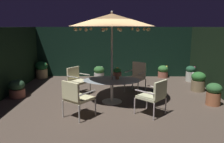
{
  "coord_description": "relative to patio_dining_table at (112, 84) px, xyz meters",
  "views": [
    {
      "loc": [
        0.06,
        -6.74,
        2.3
      ],
      "look_at": [
        -0.03,
        0.13,
        0.92
      ],
      "focal_mm": 35.98,
      "sensor_mm": 36.0,
      "label": 1
    }
  ],
  "objects": [
    {
      "name": "potted_plant_back_left",
      "position": [
        -0.62,
        3.19,
        -0.29
      ],
      "size": [
        0.47,
        0.47,
        0.56
      ],
      "color": "beige",
      "rests_on": "ground_plane"
    },
    {
      "name": "patio_chair_southeast",
      "position": [
        0.88,
        1.23,
        0.02
      ],
      "size": [
        0.8,
        0.8,
        1.04
      ],
      "color": "#BCB6AA",
      "rests_on": "ground_plane"
    },
    {
      "name": "patio_chair_northeast",
      "position": [
        -0.89,
        -1.22,
        -0.0
      ],
      "size": [
        0.86,
        0.86,
        0.98
      ],
      "color": "#B8B4AB",
      "rests_on": "ground_plane"
    },
    {
      "name": "patio_chair_north",
      "position": [
        -1.23,
        0.87,
        -0.04
      ],
      "size": [
        0.8,
        0.8,
        0.92
      ],
      "color": "#B7B2A4",
      "rests_on": "ground_plane"
    },
    {
      "name": "patio_umbrella",
      "position": [
        0.0,
        -0.0,
        1.9
      ],
      "size": [
        2.48,
        2.48,
        2.74
      ],
      "color": "#B6AFA5",
      "rests_on": "ground_plane"
    },
    {
      "name": "patio_dining_table",
      "position": [
        0.0,
        0.0,
        0.0
      ],
      "size": [
        1.75,
        1.18,
        0.72
      ],
      "color": "#BBB4AB",
      "rests_on": "ground_plane"
    },
    {
      "name": "potted_plant_left_far",
      "position": [
        -3.21,
        3.25,
        -0.18
      ],
      "size": [
        0.56,
        0.56,
        0.76
      ],
      "color": "tan",
      "rests_on": "ground_plane"
    },
    {
      "name": "patio_chair_east",
      "position": [
        1.1,
        -1.02,
        -0.02
      ],
      "size": [
        0.86,
        0.86,
        0.95
      ],
      "color": "#BBADAC",
      "rests_on": "ground_plane"
    },
    {
      "name": "hedge_backdrop_rear",
      "position": [
        0.03,
        3.79,
        0.56
      ],
      "size": [
        7.66,
        0.3,
        2.28
      ],
      "primitive_type": "cube",
      "color": "black",
      "rests_on": "ground_plane"
    },
    {
      "name": "potted_plant_right_far",
      "position": [
        3.02,
        -0.21,
        -0.22
      ],
      "size": [
        0.45,
        0.45,
        0.67
      ],
      "color": "#AB633E",
      "rests_on": "ground_plane"
    },
    {
      "name": "potted_plant_right_near",
      "position": [
        3.3,
        2.74,
        -0.23
      ],
      "size": [
        0.39,
        0.39,
        0.66
      ],
      "color": "beige",
      "rests_on": "ground_plane"
    },
    {
      "name": "potted_plant_back_right",
      "position": [
        2.29,
        3.46,
        -0.29
      ],
      "size": [
        0.46,
        0.46,
        0.55
      ],
      "color": "#A35C48",
      "rests_on": "ground_plane"
    },
    {
      "name": "potted_plant_front_corner",
      "position": [
        -3.13,
        0.45,
        -0.27
      ],
      "size": [
        0.51,
        0.51,
        0.6
      ],
      "color": "#9F5C49",
      "rests_on": "ground_plane"
    },
    {
      "name": "centerpiece_planter",
      "position": [
        0.16,
        0.06,
        0.35
      ],
      "size": [
        0.25,
        0.25,
        0.37
      ],
      "color": "#A36842",
      "rests_on": "patio_dining_table"
    },
    {
      "name": "potted_plant_back_center",
      "position": [
        3.1,
        1.28,
        -0.21
      ],
      "size": [
        0.5,
        0.5,
        0.7
      ],
      "color": "#867150",
      "rests_on": "ground_plane"
    },
    {
      "name": "ground_plane",
      "position": [
        0.03,
        0.12,
        -0.59
      ],
      "size": [
        7.66,
        7.65,
        0.02
      ],
      "primitive_type": "cube",
      "color": "brown"
    }
  ]
}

